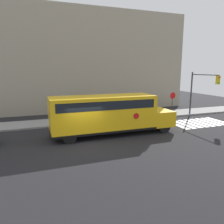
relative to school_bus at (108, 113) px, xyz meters
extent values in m
plane|color=black|center=(-2.10, -1.33, -1.75)|extent=(60.00, 60.00, 0.00)
cube|color=gray|center=(-2.10, 5.17, -1.68)|extent=(44.00, 3.00, 0.15)
cube|color=#9E937F|center=(-2.10, 11.67, 4.29)|extent=(32.00, 4.00, 12.09)
cube|color=white|center=(6.99, 0.67, -1.75)|extent=(0.50, 3.20, 0.01)
cube|color=white|center=(7.69, 0.67, -1.75)|extent=(0.50, 3.20, 0.01)
cube|color=white|center=(8.39, 0.67, -1.75)|extent=(0.50, 3.20, 0.01)
cube|color=white|center=(9.09, 0.67, -1.75)|extent=(0.50, 3.20, 0.01)
cube|color=white|center=(9.79, 0.67, -1.75)|extent=(0.50, 3.20, 0.01)
cube|color=white|center=(10.49, 0.67, -1.75)|extent=(0.50, 3.20, 0.01)
cube|color=white|center=(11.19, 0.67, -1.75)|extent=(0.50, 3.20, 0.01)
cube|color=white|center=(11.89, 0.67, -1.75)|extent=(0.50, 3.20, 0.01)
cube|color=yellow|center=(-0.39, 0.00, 0.00)|extent=(7.97, 2.50, 2.61)
cube|color=yellow|center=(4.50, 0.00, -0.68)|extent=(1.81, 2.50, 1.25)
cube|color=black|center=(-0.39, 0.00, -1.22)|extent=(7.97, 2.54, 0.16)
cube|color=black|center=(-0.39, 0.00, 0.76)|extent=(7.33, 2.53, 0.64)
cylinder|color=red|center=(1.80, -1.29, -0.13)|extent=(0.44, 0.02, 0.44)
cylinder|color=black|center=(4.41, 1.08, -1.25)|extent=(1.00, 0.30, 1.00)
cylinder|color=black|center=(4.41, -1.08, -1.25)|extent=(1.00, 0.30, 1.00)
cylinder|color=black|center=(-3.18, 1.08, -1.25)|extent=(1.00, 0.30, 1.00)
cylinder|color=black|center=(-3.18, -1.08, -1.25)|extent=(1.00, 0.30, 1.00)
cylinder|color=#38383A|center=(8.86, 4.25, -0.60)|extent=(0.07, 0.07, 2.30)
cylinder|color=red|center=(8.86, 4.20, 0.52)|extent=(0.69, 0.03, 0.69)
cylinder|color=#38383A|center=(11.05, 3.95, 0.63)|extent=(0.16, 0.16, 4.76)
cylinder|color=#38383A|center=(11.05, 2.12, 2.76)|extent=(0.10, 3.67, 0.10)
cube|color=yellow|center=(11.05, 0.38, 2.31)|extent=(0.28, 0.28, 0.80)
cylinder|color=red|center=(11.05, 0.23, 2.57)|extent=(0.18, 0.02, 0.18)
cylinder|color=#EAB214|center=(11.05, 0.23, 2.31)|extent=(0.18, 0.02, 0.18)
cylinder|color=green|center=(11.05, 0.23, 2.05)|extent=(0.18, 0.02, 0.18)
camera|label=1|loc=(-5.34, -15.63, 3.30)|focal=35.00mm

